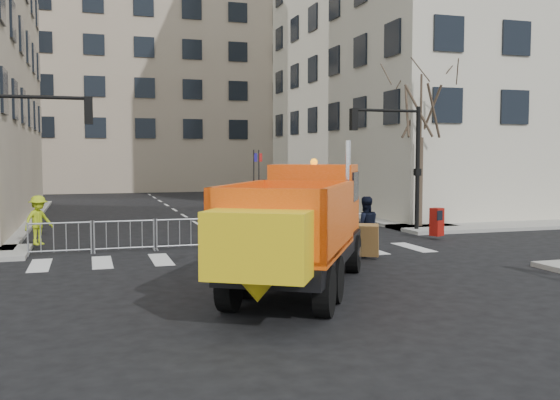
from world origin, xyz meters
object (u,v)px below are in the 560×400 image
object	(u,v)px
plow_truck	(299,224)
worker	(38,220)
cop_a	(342,226)
cop_c	(296,236)
cop_b	(365,227)
newspaper_box	(437,222)

from	to	relation	value
plow_truck	worker	bearing A→B (deg)	65.81
cop_a	cop_c	distance (m)	3.33
cop_b	cop_a	bearing A→B (deg)	-70.76
worker	newspaper_box	bearing A→B (deg)	-48.66
plow_truck	worker	xyz separation A→B (m)	(-6.55, 9.26, -0.61)
cop_b	newspaper_box	bearing A→B (deg)	-136.27
plow_truck	cop_a	world-z (taller)	plow_truck
cop_b	worker	world-z (taller)	cop_b
worker	newspaper_box	xyz separation A→B (m)	(14.81, -1.95, -0.32)
cop_b	cop_c	size ratio (longest dim) A/B	1.12
cop_a	cop_b	distance (m)	1.40
cop_b	worker	bearing A→B (deg)	-15.91
cop_a	newspaper_box	xyz separation A→B (m)	(4.73, 1.64, -0.17)
worker	newspaper_box	world-z (taller)	worker
cop_a	newspaper_box	world-z (taller)	cop_a
worker	cop_c	bearing A→B (deg)	-78.64
cop_a	cop_c	world-z (taller)	cop_c
plow_truck	newspaper_box	distance (m)	11.07
plow_truck	cop_c	world-z (taller)	plow_truck
cop_c	plow_truck	bearing A→B (deg)	24.60
plow_truck	newspaper_box	bearing A→B (deg)	-17.96
cop_b	plow_truck	bearing A→B (deg)	58.55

